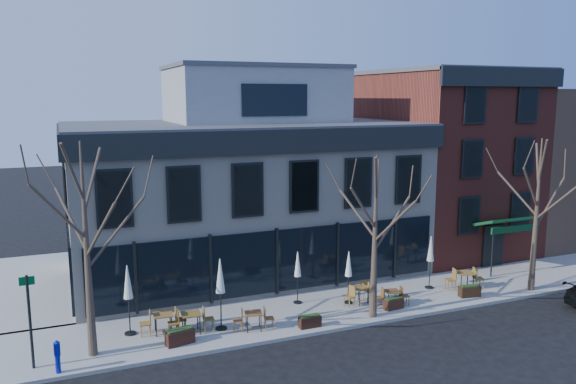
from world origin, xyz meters
name	(u,v)px	position (x,y,z in m)	size (l,w,h in m)	color
ground	(276,299)	(0.00, 0.00, 0.00)	(120.00, 120.00, 0.00)	black
sidewalk_front	(358,303)	(3.25, -2.15, 0.07)	(33.50, 4.70, 0.15)	gray
sidewalk_side	(25,288)	(-11.25, 6.00, 0.07)	(4.50, 12.00, 0.15)	gray
corner_building	(244,186)	(0.07, 5.07, 4.72)	(18.39, 10.39, 11.10)	beige
red_brick_building	(440,160)	(13.00, 4.98, 5.64)	(8.20, 11.78, 11.18)	maroon
bg_building	(546,161)	(23.00, 6.00, 5.00)	(12.00, 12.00, 10.00)	#8C664C
tree_corner	(87,247)	(-8.49, -3.20, 4.25)	(3.93, 3.98, 7.92)	#382B21
tree_mid	(375,235)	(3.01, -3.90, 3.79)	(3.50, 3.55, 7.04)	#382B21
tree_right	(537,213)	(12.01, -3.90, 4.02)	(3.72, 3.77, 7.48)	#382B21
sign_pole	(30,316)	(-10.50, -3.50, 2.07)	(0.50, 0.10, 3.40)	black
call_box	(57,355)	(-9.69, -4.20, 0.79)	(0.24, 0.24, 1.20)	#0C18A2
cafe_set_0	(163,321)	(-5.75, -2.24, 0.66)	(1.91, 0.81, 0.99)	brown
cafe_set_1	(191,320)	(-4.69, -2.63, 0.66)	(1.92, 0.82, 1.00)	brown
cafe_set_2	(253,319)	(-2.27, -3.31, 0.61)	(1.76, 0.82, 0.90)	brown
cafe_set_3	(359,293)	(3.21, -2.31, 0.63)	(1.82, 1.01, 0.94)	brown
cafe_set_4	(392,296)	(4.44, -3.15, 0.59)	(1.68, 0.78, 0.86)	brown
cafe_set_5	(464,278)	(9.00, -2.57, 0.69)	(2.03, 0.96, 1.04)	brown
umbrella_0	(128,286)	(-7.01, -1.85, 2.18)	(0.46, 0.46, 2.87)	black
umbrella_1	(220,280)	(-3.48, -2.75, 2.26)	(0.48, 0.48, 2.99)	black
umbrella_2	(298,267)	(0.58, -1.22, 1.88)	(0.39, 0.39, 2.45)	black
umbrella_3	(349,267)	(2.74, -2.11, 1.89)	(0.39, 0.39, 2.47)	black
umbrella_4	(431,252)	(7.47, -1.81, 2.03)	(0.43, 0.43, 2.66)	black
planter_0	(180,336)	(-5.33, -3.50, 0.45)	(1.16, 0.64, 0.61)	black
planter_1	(310,321)	(-0.02, -3.93, 0.41)	(0.92, 0.37, 0.52)	black
planter_2	(394,303)	(4.31, -3.50, 0.41)	(0.96, 0.47, 0.51)	#331A11
planter_3	(470,291)	(8.52, -3.54, 0.43)	(1.06, 0.56, 0.56)	black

